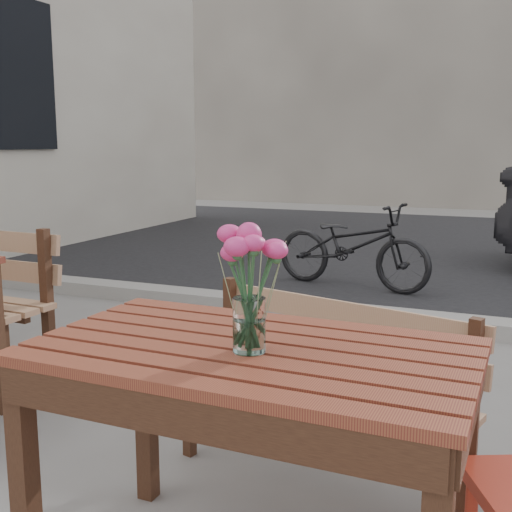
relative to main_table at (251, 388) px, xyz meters
The scene contains 6 objects.
street 5.20m from the main_table, 90.11° to the left, with size 30.00×8.12×0.12m.
backdrop_buildings 14.79m from the main_table, 89.37° to the left, with size 15.50×4.00×8.00m.
main_table is the anchor object (origin of this frame).
main_bench 0.78m from the main_table, 89.07° to the left, with size 1.30×0.67×0.77m.
main_vase 0.36m from the main_table, 72.84° to the right, with size 0.20×0.20×0.37m.
bicycle 4.37m from the main_table, 100.23° to the left, with size 0.55×1.57×0.82m, color black.
Camera 1 is at (0.71, -1.74, 1.36)m, focal length 45.00 mm.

